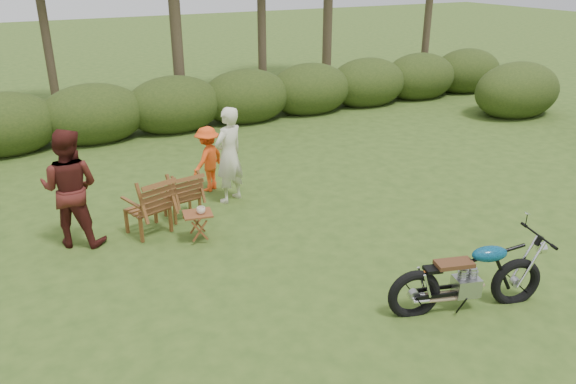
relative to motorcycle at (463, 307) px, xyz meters
name	(u,v)px	position (x,y,z in m)	size (l,w,h in m)	color
ground	(384,303)	(-0.85, 0.54, 0.00)	(80.00, 80.00, 0.00)	#314A18
motorcycle	(463,307)	(0.00, 0.00, 0.00)	(1.95, 0.74, 1.12)	#0C70A1
lawn_chair_right	(183,217)	(-2.33, 4.28, 0.00)	(0.59, 0.59, 0.86)	brown
lawn_chair_left	(150,232)	(-3.00, 3.97, 0.00)	(0.68, 0.68, 0.99)	#593316
side_table	(199,227)	(-2.37, 3.32, 0.24)	(0.46, 0.38, 0.47)	brown
cup	(201,210)	(-2.33, 3.28, 0.52)	(0.13, 0.13, 0.11)	beige
adult_a	(231,200)	(-1.34, 4.56, 0.00)	(0.64, 0.42, 1.75)	beige
adult_b	(79,242)	(-4.08, 4.12, 0.00)	(0.90, 0.70, 1.85)	#4B1915
child	(210,190)	(-1.50, 5.23, 0.00)	(0.81, 0.46, 1.25)	#F54C17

